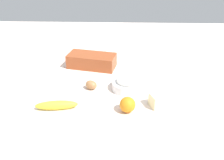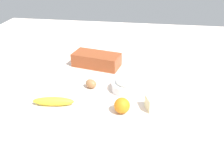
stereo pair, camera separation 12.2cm
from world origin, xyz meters
name	(u,v)px [view 1 (the left image)]	position (x,y,z in m)	size (l,w,h in m)	color
ground_plane	(112,88)	(0.00, 0.00, -0.01)	(2.40, 2.40, 0.02)	beige
loaf_pan	(92,60)	(-0.13, 0.23, 0.04)	(0.30, 0.18, 0.08)	#9E4723
flour_bowl	(127,84)	(0.08, -0.02, 0.03)	(0.15, 0.15, 0.07)	white
banana	(57,105)	(-0.24, -0.20, 0.02)	(0.19, 0.04, 0.04)	yellow
orange_fruit	(128,105)	(0.08, -0.21, 0.04)	(0.07, 0.07, 0.07)	orange
butter_block	(160,100)	(0.22, -0.16, 0.03)	(0.09, 0.06, 0.06)	#F4EDB2
egg_near_butter	(91,85)	(-0.11, -0.02, 0.02)	(0.05, 0.05, 0.06)	#A97245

